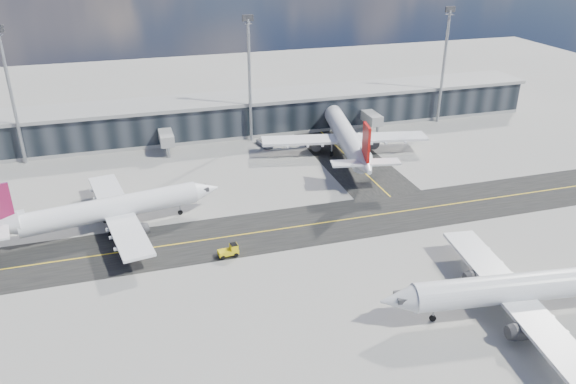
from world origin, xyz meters
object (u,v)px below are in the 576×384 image
baggage_tug (230,250)px  service_van (266,143)px  airliner_near (525,288)px  airliner_redtail (346,137)px  airliner_af (108,209)px

baggage_tug → service_van: (17.44, 45.20, -0.21)m
airliner_near → service_van: 71.87m
service_van → airliner_redtail: bearing=-46.4°
airliner_af → baggage_tug: (17.61, -14.15, -2.79)m
airliner_af → baggage_tug: size_ratio=11.89×
baggage_tug → service_van: size_ratio=0.59×
airliner_redtail → service_van: (-15.66, 10.71, -3.53)m
airliner_redtail → baggage_tug: bearing=-123.0°
airliner_redtail → service_van: airliner_redtail is taller
baggage_tug → service_van: bearing=153.8°
airliner_af → service_van: bearing=122.0°
airliner_redtail → airliner_near: size_ratio=1.13×
airliner_near → baggage_tug: size_ratio=12.02×
airliner_af → airliner_redtail: 54.64m
airliner_near → baggage_tug: airliner_near is taller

